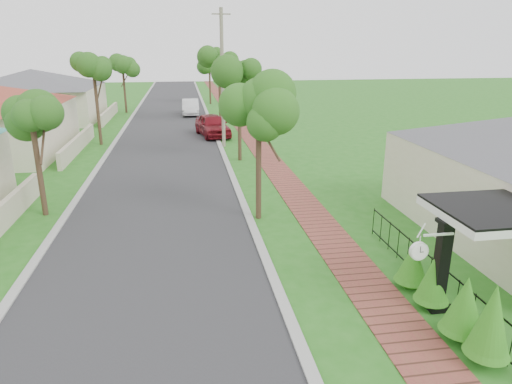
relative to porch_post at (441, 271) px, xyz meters
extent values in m
plane|color=#236818|center=(-4.55, 1.00, -1.12)|extent=(160.00, 160.00, 0.00)
cube|color=#28282B|center=(-7.55, 21.00, -1.12)|extent=(7.00, 120.00, 0.02)
cube|color=#9E9E99|center=(-3.90, 21.00, -1.12)|extent=(0.30, 120.00, 0.10)
cube|color=#9E9E99|center=(-11.20, 21.00, -1.12)|extent=(0.30, 120.00, 0.10)
cube|color=brown|center=(-1.30, 21.00, -1.12)|extent=(1.50, 120.00, 0.03)
cube|color=white|center=(1.30, 0.00, 1.50)|extent=(2.90, 2.60, 0.20)
cube|color=black|center=(1.30, 0.00, 1.63)|extent=(2.90, 2.60, 0.06)
cube|color=black|center=(0.00, 0.00, 0.14)|extent=(0.30, 0.30, 2.52)
cube|color=black|center=(0.00, 0.00, -1.00)|extent=(0.48, 0.48, 0.24)
cube|color=black|center=(0.00, 0.00, 1.34)|extent=(0.42, 0.42, 0.10)
cube|color=black|center=(0.35, 1.00, -0.17)|extent=(0.03, 8.00, 0.03)
cube|color=black|center=(0.35, 1.00, -0.97)|extent=(0.03, 8.00, 0.03)
cylinder|color=black|center=(0.35, -2.33, -0.62)|extent=(0.02, 0.02, 1.00)
cylinder|color=black|center=(0.35, -1.67, -0.62)|extent=(0.02, 0.02, 1.00)
cylinder|color=black|center=(0.35, -1.00, -0.62)|extent=(0.02, 0.02, 1.00)
cylinder|color=black|center=(0.35, -0.33, -0.62)|extent=(0.02, 0.02, 1.00)
cylinder|color=black|center=(0.35, 0.33, -0.62)|extent=(0.02, 0.02, 1.00)
cylinder|color=black|center=(0.35, 1.00, -0.62)|extent=(0.02, 0.02, 1.00)
cylinder|color=black|center=(0.35, 1.67, -0.62)|extent=(0.02, 0.02, 1.00)
cylinder|color=black|center=(0.35, 2.33, -0.62)|extent=(0.02, 0.02, 1.00)
cylinder|color=black|center=(0.35, 3.00, -0.62)|extent=(0.02, 0.02, 1.00)
cylinder|color=black|center=(0.35, 3.67, -0.62)|extent=(0.02, 0.02, 1.00)
cylinder|color=black|center=(0.35, 4.33, -0.62)|extent=(0.02, 0.02, 1.00)
cylinder|color=black|center=(0.35, 5.00, -0.62)|extent=(0.02, 0.02, 1.00)
cylinder|color=#382619|center=(-3.05, 17.00, 1.15)|extent=(0.22, 0.22, 4.55)
sphere|color=#144311|center=(-3.05, 17.00, 3.56)|extent=(1.70, 1.70, 1.70)
cylinder|color=#382619|center=(-3.05, 31.00, 1.33)|extent=(0.22, 0.22, 4.90)
sphere|color=#144311|center=(-3.05, 31.00, 3.92)|extent=(1.70, 1.70, 1.70)
cylinder|color=#382619|center=(-3.05, 45.00, 0.98)|extent=(0.22, 0.22, 4.20)
sphere|color=#144311|center=(-3.05, 45.00, 3.20)|extent=(1.70, 1.70, 1.70)
cylinder|color=#382619|center=(-12.05, 9.00, 0.80)|extent=(0.22, 0.22, 3.85)
sphere|color=#144311|center=(-12.05, 9.00, 2.84)|extent=(1.60, 1.60, 1.60)
cylinder|color=#382619|center=(-12.05, 23.00, 1.33)|extent=(0.22, 0.22, 4.90)
sphere|color=#144311|center=(-12.05, 23.00, 3.92)|extent=(1.70, 1.70, 1.70)
cylinder|color=#382619|center=(-12.05, 39.00, 1.15)|extent=(0.22, 0.22, 4.55)
sphere|color=#144311|center=(-12.05, 39.00, 3.56)|extent=(1.70, 1.70, 1.70)
sphere|color=#276113|center=(-0.10, -2.18, -0.70)|extent=(0.74, 0.74, 0.74)
cone|color=#276113|center=(-0.10, -2.18, 0.06)|extent=(0.84, 0.84, 1.52)
sphere|color=#276113|center=(-0.10, -1.26, -0.77)|extent=(0.79, 0.79, 0.79)
cone|color=#276113|center=(-0.10, -1.26, -0.14)|extent=(0.90, 0.90, 1.27)
sphere|color=#276113|center=(-0.10, 0.10, -0.79)|extent=(0.70, 0.70, 0.70)
cone|color=#276113|center=(-0.10, 0.10, -0.17)|extent=(0.80, 0.80, 1.22)
sphere|color=#276113|center=(-0.10, 1.22, -0.83)|extent=(0.73, 0.73, 0.73)
cone|color=#276113|center=(-0.10, 1.22, -0.29)|extent=(0.83, 0.83, 1.07)
cube|color=#BFB299|center=(-13.15, 21.00, -0.62)|extent=(0.25, 10.00, 1.00)
cube|color=beige|center=(-19.55, 35.00, 0.38)|extent=(11.00, 10.00, 3.00)
pyramid|color=#4C4C51|center=(-19.55, 35.00, 2.68)|extent=(15.56, 15.56, 1.60)
cube|color=#BFB299|center=(-13.15, 35.00, -0.62)|extent=(0.25, 10.00, 1.00)
imported|color=maroon|center=(-4.15, 24.90, -0.29)|extent=(2.82, 5.14, 1.66)
imported|color=silver|center=(-5.55, 36.42, -0.37)|extent=(1.65, 4.60, 1.51)
cylinder|color=#382619|center=(-3.52, 7.26, 0.95)|extent=(0.22, 0.22, 4.14)
sphere|color=#306C1F|center=(-3.52, 7.26, 3.14)|extent=(2.06, 2.06, 2.06)
cylinder|color=gray|center=(-3.65, 21.00, 3.31)|extent=(0.24, 0.24, 8.87)
cube|color=gray|center=(-3.65, 21.00, 7.35)|extent=(1.20, 0.08, 0.08)
cube|color=white|center=(-0.44, -0.40, 1.20)|extent=(0.77, 0.05, 0.05)
cylinder|color=white|center=(-0.90, -0.40, 1.02)|extent=(0.02, 0.02, 0.33)
cylinder|color=white|center=(-0.90, -0.40, 0.80)|extent=(0.46, 0.10, 0.46)
cylinder|color=white|center=(-0.90, -0.45, 0.80)|extent=(0.40, 0.01, 0.40)
cylinder|color=white|center=(-0.90, -0.34, 0.80)|extent=(0.40, 0.01, 0.40)
cube|color=black|center=(-0.90, -0.46, 0.87)|extent=(0.01, 0.01, 0.15)
cube|color=black|center=(-0.86, -0.46, 0.80)|extent=(0.10, 0.01, 0.02)
camera|label=1|loc=(-6.30, -9.58, 5.48)|focal=32.00mm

